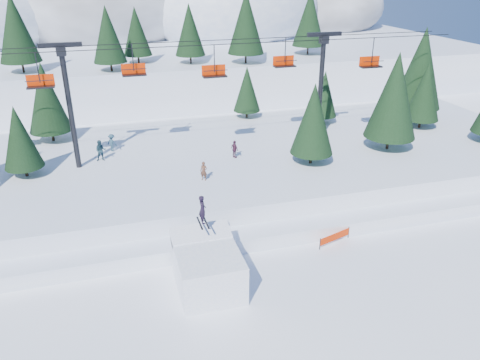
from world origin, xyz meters
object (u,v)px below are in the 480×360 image
object	(u,v)px
jump_kicker	(208,267)
chairlift	(195,79)
banner_far	(347,220)
banner_near	(335,237)

from	to	relation	value
jump_kicker	chairlift	distance (m)	17.83
chairlift	banner_far	world-z (taller)	chairlift
jump_kicker	banner_near	world-z (taller)	jump_kicker
chairlift	banner_far	bearing A→B (deg)	-52.06
chairlift	banner_near	distance (m)	17.60
jump_kicker	chairlift	world-z (taller)	chairlift
jump_kicker	banner_far	distance (m)	12.42
chairlift	banner_far	xyz separation A→B (m)	(9.05, -11.61, -8.78)
banner_near	banner_far	xyz separation A→B (m)	(1.95, 1.90, 0.00)
chairlift	banner_far	distance (m)	17.14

